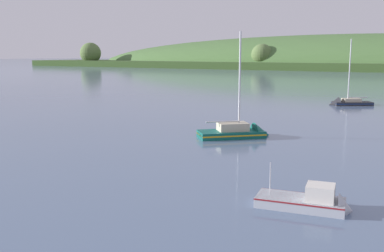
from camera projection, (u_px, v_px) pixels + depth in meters
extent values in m
cube|color=#314A21|center=(366.00, 67.00, 240.00)|extent=(481.78, 88.61, 4.07)
ellipsoid|color=#476B38|center=(343.00, 69.00, 266.66)|extent=(387.19, 99.57, 42.04)
sphere|color=#56703D|center=(90.00, 53.00, 329.20)|extent=(15.83, 15.83, 15.83)
sphere|color=#56703D|center=(262.00, 55.00, 259.30)|extent=(12.89, 12.89, 12.89)
cube|color=#232328|center=(352.00, 105.00, 77.17)|extent=(7.03, 6.19, 1.05)
cone|color=#232328|center=(334.00, 105.00, 77.06)|extent=(2.93, 3.15, 2.69)
cube|color=navy|center=(352.00, 103.00, 77.13)|extent=(7.05, 6.22, 0.12)
cube|color=#BCB299|center=(351.00, 100.00, 77.03)|extent=(3.55, 3.31, 0.59)
cylinder|color=silver|center=(350.00, 71.00, 76.15)|extent=(0.20, 0.20, 11.03)
cylinder|color=silver|center=(358.00, 98.00, 76.99)|extent=(2.92, 2.19, 0.16)
cube|color=#0F564C|center=(231.00, 136.00, 47.31)|extent=(7.04, 7.17, 1.26)
cone|color=#0F564C|center=(262.00, 135.00, 48.04)|extent=(3.28, 3.25, 2.85)
cube|color=gold|center=(231.00, 134.00, 47.27)|extent=(7.06, 7.20, 0.15)
cube|color=#BCB299|center=(233.00, 127.00, 47.17)|extent=(3.66, 3.70, 0.88)
cylinder|color=silver|center=(240.00, 82.00, 46.51)|extent=(0.21, 0.21, 10.66)
cylinder|color=silver|center=(223.00, 122.00, 46.84)|extent=(2.69, 2.81, 0.17)
cube|color=#ADB2BC|center=(300.00, 205.00, 25.70)|extent=(5.46, 3.25, 0.85)
cone|color=#ADB2BC|center=(345.00, 210.00, 24.79)|extent=(1.21, 2.06, 1.93)
cube|color=maroon|center=(300.00, 198.00, 25.63)|extent=(5.47, 3.29, 0.08)
cube|color=silver|center=(320.00, 193.00, 25.15)|extent=(1.90, 1.87, 0.93)
cube|color=#192833|center=(334.00, 192.00, 24.86)|extent=(0.36, 1.35, 0.52)
cylinder|color=#B2B2B7|center=(270.00, 179.00, 26.11)|extent=(0.06, 0.06, 1.99)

